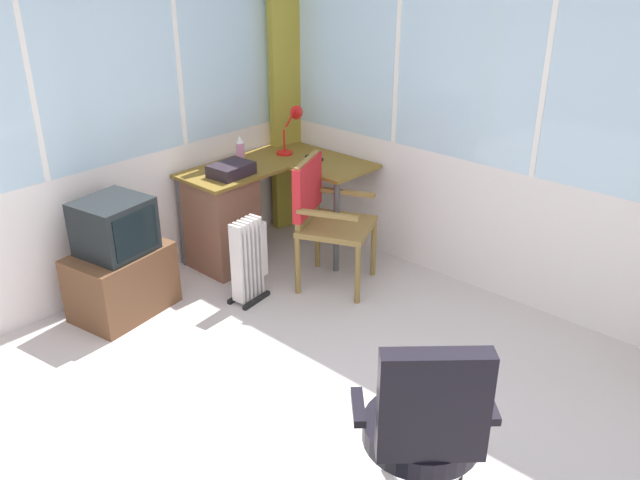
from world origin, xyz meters
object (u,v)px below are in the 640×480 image
object	(u,v)px
office_chair	(426,424)
desk	(229,215)
space_heater	(250,259)
desk_lamp	(295,122)
wooden_armchair	(320,207)
spray_bottle	(240,150)
paper_tray	(231,170)
tv_on_stand	(120,264)
tv_remote	(314,158)

from	to	relation	value
office_chair	desk	bearing A→B (deg)	66.31
space_heater	desk_lamp	bearing A→B (deg)	26.68
wooden_armchair	desk_lamp	bearing A→B (deg)	56.67
desk_lamp	space_heater	distance (m)	1.27
desk	wooden_armchair	distance (m)	0.77
office_chair	space_heater	xyz separation A→B (m)	(0.85, 2.02, -0.25)
desk	spray_bottle	size ratio (longest dim) A/B	5.72
space_heater	office_chair	bearing A→B (deg)	-112.81
space_heater	wooden_armchair	bearing A→B (deg)	-20.10
paper_tray	wooden_armchair	distance (m)	0.72
wooden_armchair	tv_on_stand	size ratio (longest dim) A/B	1.16
spray_bottle	paper_tray	xyz separation A→B (m)	(-0.23, -0.16, -0.06)
spray_bottle	wooden_armchair	bearing A→B (deg)	-88.37
tv_remote	spray_bottle	xyz separation A→B (m)	(-0.44, 0.36, 0.09)
paper_tray	space_heater	distance (m)	0.71
space_heater	paper_tray	bearing A→B (deg)	60.45
tv_on_stand	tv_remote	bearing A→B (deg)	-8.54
office_chair	tv_on_stand	size ratio (longest dim) A/B	1.21
wooden_armchair	tv_on_stand	distance (m)	1.42
wooden_armchair	office_chair	world-z (taller)	office_chair
desk	desk_lamp	xyz separation A→B (m)	(0.69, -0.04, 0.59)
tv_remote	spray_bottle	size ratio (longest dim) A/B	0.69
tv_on_stand	office_chair	bearing A→B (deg)	-93.41
desk	tv_on_stand	distance (m)	0.96
tv_remote	office_chair	world-z (taller)	office_chair
tv_on_stand	wooden_armchair	bearing A→B (deg)	-29.73
desk	office_chair	xyz separation A→B (m)	(-1.11, -2.54, 0.16)
desk_lamp	wooden_armchair	bearing A→B (deg)	-123.33
tv_on_stand	space_heater	distance (m)	0.86
paper_tray	office_chair	xyz separation A→B (m)	(-1.11, -2.47, -0.22)
wooden_armchair	tv_on_stand	world-z (taller)	wooden_armchair
tv_remote	space_heater	size ratio (longest dim) A/B	0.25
desk_lamp	wooden_armchair	distance (m)	0.89
spray_bottle	office_chair	size ratio (longest dim) A/B	0.22
desk	desk_lamp	bearing A→B (deg)	-3.21
tv_remote	paper_tray	xyz separation A→B (m)	(-0.68, 0.19, 0.03)
desk_lamp	paper_tray	distance (m)	0.73
paper_tray	desk_lamp	bearing A→B (deg)	2.08
desk_lamp	tv_remote	bearing A→B (deg)	-94.51
desk	tv_remote	size ratio (longest dim) A/B	8.24
desk_lamp	spray_bottle	size ratio (longest dim) A/B	1.80
desk_lamp	wooden_armchair	size ratio (longest dim) A/B	0.41
desk_lamp	tv_remote	size ratio (longest dim) A/B	2.59
desk	desk_lamp	distance (m)	0.91
tv_remote	spray_bottle	distance (m)	0.58
desk	spray_bottle	distance (m)	0.50
desk_lamp	paper_tray	size ratio (longest dim) A/B	1.29
desk	spray_bottle	world-z (taller)	spray_bottle
wooden_armchair	space_heater	size ratio (longest dim) A/B	1.55
paper_tray	office_chair	distance (m)	2.72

